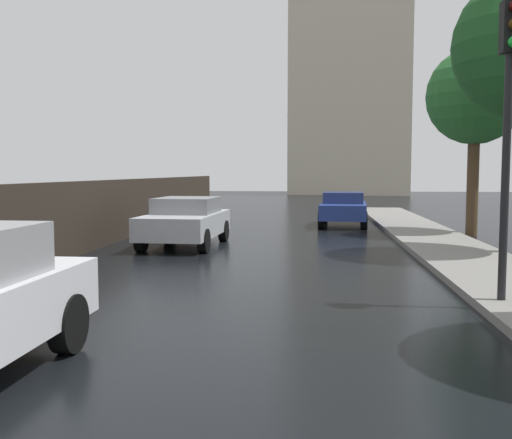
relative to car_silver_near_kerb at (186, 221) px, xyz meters
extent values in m
cube|color=#B2B5BA|center=(0.00, -0.05, -0.10)|extent=(1.97, 4.00, 0.60)
cube|color=gray|center=(0.01, 0.17, 0.42)|extent=(1.67, 1.99, 0.43)
cylinder|color=black|center=(0.77, -1.38, -0.40)|extent=(0.25, 0.63, 0.63)
cylinder|color=black|center=(-0.89, -1.31, -0.40)|extent=(0.25, 0.63, 0.63)
cylinder|color=black|center=(0.88, 1.21, -0.40)|extent=(0.25, 0.63, 0.63)
cylinder|color=black|center=(-0.78, 1.28, -0.40)|extent=(0.25, 0.63, 0.63)
cube|color=navy|center=(4.68, 6.58, -0.11)|extent=(1.93, 4.02, 0.56)
cube|color=navy|center=(4.67, 6.49, 0.38)|extent=(1.59, 1.87, 0.41)
cylinder|color=black|center=(4.00, 7.91, -0.39)|extent=(0.26, 0.66, 0.65)
cylinder|color=black|center=(5.53, 7.81, -0.39)|extent=(0.26, 0.66, 0.65)
cylinder|color=black|center=(3.83, 5.34, -0.39)|extent=(0.26, 0.66, 0.65)
cylinder|color=black|center=(5.36, 5.24, -0.39)|extent=(0.26, 0.66, 0.65)
cylinder|color=black|center=(0.77, -9.67, -0.37)|extent=(0.23, 0.68, 0.68)
cylinder|color=black|center=(6.39, -6.94, 1.26)|extent=(0.12, 0.12, 3.66)
cube|color=black|center=(6.39, -6.94, 3.47)|extent=(0.26, 0.26, 0.75)
cylinder|color=#4C3823|center=(8.61, 3.39, 0.98)|extent=(0.37, 0.37, 3.39)
sphere|color=#28662D|center=(8.61, 3.39, 3.75)|extent=(3.06, 3.06, 3.06)
cube|color=beige|center=(7.16, 39.97, 16.18)|extent=(11.93, 10.79, 33.78)
camera|label=1|loc=(3.55, -16.03, 1.36)|focal=41.25mm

